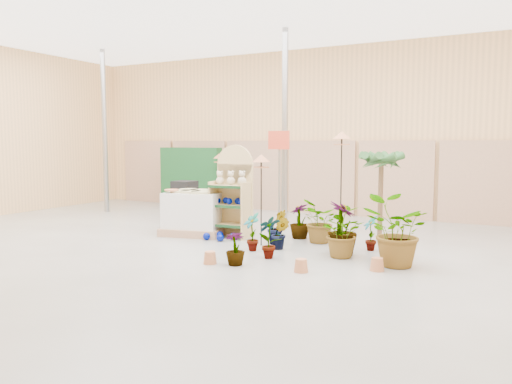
# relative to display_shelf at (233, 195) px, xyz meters

# --- Properties ---
(room) EXTENTS (15.20, 12.10, 4.70)m
(room) POSITION_rel_display_shelf_xyz_m (0.46, -1.03, 1.35)
(room) COLOR gray
(room) RESTS_ON ground
(display_shelf) EXTENTS (0.83, 0.56, 1.90)m
(display_shelf) POSITION_rel_display_shelf_xyz_m (0.00, 0.00, 0.00)
(display_shelf) COLOR tan
(display_shelf) RESTS_ON ground
(teddy_bears) EXTENTS (0.70, 0.18, 0.29)m
(teddy_bears) POSITION_rel_display_shelf_xyz_m (0.02, -0.09, 0.34)
(teddy_bears) COLOR #C1B196
(teddy_bears) RESTS_ON display_shelf
(gazing_balls_shelf) EXTENTS (0.70, 0.24, 0.13)m
(gazing_balls_shelf) POSITION_rel_display_shelf_xyz_m (0.00, -0.12, -0.12)
(gazing_balls_shelf) COLOR #000C72
(gazing_balls_shelf) RESTS_ON display_shelf
(gazing_balls_floor) EXTENTS (0.63, 0.39, 0.15)m
(gazing_balls_floor) POSITION_rel_display_shelf_xyz_m (-0.02, -0.50, -0.79)
(gazing_balls_floor) COLOR #000C72
(gazing_balls_floor) RESTS_ON ground
(pallet_stack) EXTENTS (1.46, 1.29, 0.94)m
(pallet_stack) POSITION_rel_display_shelf_xyz_m (-0.84, -0.16, -0.41)
(pallet_stack) COLOR #A0785C
(pallet_stack) RESTS_ON ground
(charcoal_planters) EXTENTS (0.50, 0.50, 1.00)m
(charcoal_planters) POSITION_rel_display_shelf_xyz_m (-2.09, 1.21, -0.37)
(charcoal_planters) COLOR black
(charcoal_planters) RESTS_ON ground
(trellis_stock) EXTENTS (2.00, 0.30, 1.80)m
(trellis_stock) POSITION_rel_display_shelf_xyz_m (-3.34, 3.26, 0.03)
(trellis_stock) COLOR #12431D
(trellis_stock) RESTS_ON ground
(offer_sign) EXTENTS (0.50, 0.08, 2.20)m
(offer_sign) POSITION_rel_display_shelf_xyz_m (0.56, 1.04, 0.70)
(offer_sign) COLOR gray
(offer_sign) RESTS_ON ground
(bird_table_front) EXTENTS (0.34, 0.34, 1.73)m
(bird_table_front) POSITION_rel_display_shelf_xyz_m (0.94, -0.57, 0.73)
(bird_table_front) COLOR black
(bird_table_front) RESTS_ON ground
(bird_table_right) EXTENTS (0.34, 0.34, 2.15)m
(bird_table_right) POSITION_rel_display_shelf_xyz_m (2.33, -0.05, 1.13)
(bird_table_right) COLOR black
(bird_table_right) RESTS_ON ground
(bird_table_back) EXTENTS (0.34, 0.34, 1.65)m
(bird_table_back) POSITION_rel_display_shelf_xyz_m (-2.13, 2.91, 0.66)
(bird_table_back) COLOR black
(bird_table_back) RESTS_ON ground
(palm) EXTENTS (0.70, 0.70, 1.87)m
(palm) POSITION_rel_display_shelf_xyz_m (2.76, 1.19, 0.74)
(palm) COLOR brown
(palm) RESTS_ON ground
(potted_plant_0) EXTENTS (0.44, 0.41, 0.70)m
(potted_plant_0) POSITION_rel_display_shelf_xyz_m (1.01, -1.07, -0.52)
(potted_plant_0) COLOR #254F23
(potted_plant_0) RESTS_ON ground
(potted_plant_1) EXTENTS (0.38, 0.34, 0.60)m
(potted_plant_1) POSITION_rel_display_shelf_xyz_m (1.41, -0.73, -0.57)
(potted_plant_1) COLOR #254F23
(potted_plant_1) RESTS_ON ground
(potted_plant_2) EXTENTS (1.00, 1.01, 0.85)m
(potted_plant_2) POSITION_rel_display_shelf_xyz_m (2.56, -0.82, -0.45)
(potted_plant_2) COLOR #254F23
(potted_plant_2) RESTS_ON ground
(potted_plant_3) EXTENTS (0.74, 0.74, 0.94)m
(potted_plant_3) POSITION_rel_display_shelf_xyz_m (2.54, -0.61, -0.40)
(potted_plant_3) COLOR #254F23
(potted_plant_3) RESTS_ON ground
(potted_plant_4) EXTENTS (0.36, 0.41, 0.64)m
(potted_plant_4) POSITION_rel_display_shelf_xyz_m (2.90, -0.05, -0.55)
(potted_plant_4) COLOR #254F23
(potted_plant_4) RESTS_ON ground
(potted_plant_5) EXTENTS (0.47, 0.47, 0.67)m
(potted_plant_5) POSITION_rel_display_shelf_xyz_m (1.16, -0.32, -0.53)
(potted_plant_5) COLOR #254F23
(potted_plant_5) RESTS_ON ground
(potted_plant_6) EXTENTS (0.98, 1.01, 0.85)m
(potted_plant_6) POSITION_rel_display_shelf_xyz_m (1.87, 0.15, -0.44)
(potted_plant_6) COLOR #254F23
(potted_plant_6) RESTS_ON ground
(potted_plant_7) EXTENTS (0.43, 0.43, 0.54)m
(potted_plant_7) POSITION_rel_display_shelf_xyz_m (1.27, -2.13, -0.60)
(potted_plant_7) COLOR #254F23
(potted_plant_7) RESTS_ON ground
(potted_plant_8) EXTENTS (0.43, 0.47, 0.73)m
(potted_plant_8) POSITION_rel_display_shelf_xyz_m (1.54, -1.45, -0.50)
(potted_plant_8) COLOR #254F23
(potted_plant_8) RESTS_ON ground
(potted_plant_10) EXTENTS (1.17, 1.06, 1.12)m
(potted_plant_10) POSITION_rel_display_shelf_xyz_m (3.53, -1.06, -0.31)
(potted_plant_10) COLOR #254F23
(potted_plant_10) RESTS_ON ground
(potted_plant_11) EXTENTS (0.52, 0.52, 0.71)m
(potted_plant_11) POSITION_rel_display_shelf_xyz_m (1.32, 0.41, -0.51)
(potted_plant_11) COLOR #254F23
(potted_plant_11) RESTS_ON ground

